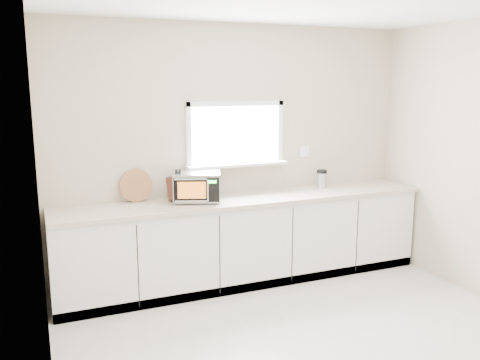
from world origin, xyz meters
TOP-DOWN VIEW (x-y plane):
  - ground at (0.00, 0.00)m, footprint 4.00×4.00m
  - back_wall at (0.00, 2.00)m, footprint 4.00×0.17m
  - cabinets at (0.00, 1.70)m, footprint 3.92×0.60m
  - countertop at (0.00, 1.69)m, footprint 3.92×0.64m
  - microwave at (-0.52, 1.72)m, footprint 0.55×0.49m
  - knife_block at (-0.72, 1.79)m, footprint 0.16×0.25m
  - cutting_board at (-1.09, 1.94)m, footprint 0.33×0.08m
  - coffee_grinder at (0.99, 1.82)m, footprint 0.14×0.14m

SIDE VIEW (x-z plane):
  - ground at x=0.00m, z-range 0.00..0.00m
  - cabinets at x=0.00m, z-range 0.00..0.88m
  - countertop at x=0.00m, z-range 0.88..0.92m
  - coffee_grinder at x=0.99m, z-range 0.92..1.13m
  - knife_block at x=-0.72m, z-range 0.90..1.23m
  - microwave at x=-0.52m, z-range 0.93..1.22m
  - cutting_board at x=-1.09m, z-range 0.92..1.25m
  - back_wall at x=0.00m, z-range 0.01..2.71m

